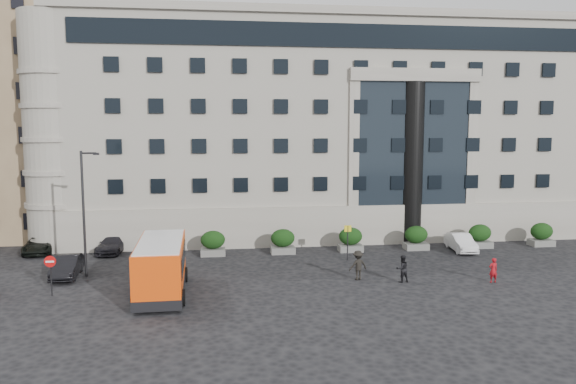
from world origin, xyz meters
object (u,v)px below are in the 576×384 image
hedge_c (351,239)px  minibus (161,265)px  red_truck (125,215)px  pedestrian_b (402,269)px  hedge_e (480,236)px  street_lamp (84,209)px  pedestrian_a (493,270)px  parked_car_b (67,266)px  hedge_f (541,234)px  white_taxi (461,242)px  hedge_d (416,238)px  bus_stop_sign (348,236)px  pedestrian_c (358,265)px  no_entry_sign (50,267)px  parked_car_c (113,244)px  parked_car_d (39,245)px  hedge_b (283,241)px  hedge_a (213,243)px

hedge_c → minibus: 16.19m
red_truck → pedestrian_b: size_ratio=3.40×
minibus → hedge_e: bearing=20.1°
pedestrian_b → street_lamp: bearing=-22.0°
pedestrian_a → pedestrian_b: 5.56m
hedge_e → street_lamp: bearing=-170.5°
parked_car_b → red_truck: bearing=82.8°
hedge_f → white_taxi: size_ratio=0.45×
hedge_d → bus_stop_sign: size_ratio=0.73×
parked_car_b → pedestrian_c: size_ratio=2.23×
no_entry_sign → red_truck: size_ratio=0.41×
hedge_d → white_taxi: (3.20, -0.97, -0.26)m
parked_car_c → white_taxi: (26.30, -3.03, 0.05)m
hedge_e → parked_car_c: (-28.30, 2.06, -0.31)m
hedge_f → pedestrian_c: size_ratio=0.99×
hedge_c → pedestrian_c: bearing=-100.4°
hedge_f → pedestrian_a: (-8.98, -9.45, -0.16)m
pedestrian_a → red_truck: bearing=-43.3°
parked_car_d → pedestrian_b: (24.52, -11.19, 0.23)m
hedge_f → parked_car_b: hedge_f is taller
street_lamp → no_entry_sign: bearing=-104.7°
hedge_b → hedge_c: 5.20m
street_lamp → minibus: (5.05, -4.42, -2.68)m
parked_car_d → pedestrian_c: 24.27m
hedge_f → hedge_b: bearing=180.0°
street_lamp → red_truck: bearing=89.9°
hedge_c → red_truck: (-18.32, 10.60, 0.55)m
street_lamp → hedge_f: bearing=8.0°
hedge_f → parked_car_b: size_ratio=0.45×
hedge_a → hedge_c: 10.40m
pedestrian_c → bus_stop_sign: bearing=-110.0°
hedge_b → street_lamp: size_ratio=0.23×
hedge_a → parked_car_d: 13.25m
street_lamp → parked_car_b: size_ratio=1.94×
no_entry_sign → hedge_f: bearing=14.2°
bus_stop_sign → minibus: size_ratio=0.34×
pedestrian_c → hedge_b: bearing=-78.1°
minibus → red_truck: size_ratio=1.30×
parked_car_d → hedge_d: bearing=-13.5°
hedge_a → hedge_d: 15.60m
hedge_e → red_truck: size_ratio=0.32×
hedge_e → pedestrian_c: (-11.83, -7.79, -0.00)m
no_entry_sign → pedestrian_a: 26.04m
hedge_a → hedge_f: size_ratio=1.00×
hedge_c → pedestrian_b: 8.73m
hedge_d → pedestrian_c: (-6.63, -7.79, -0.00)m
hedge_c → hedge_e: (10.40, 0.00, 0.00)m
street_lamp → parked_car_c: size_ratio=1.87×
bus_stop_sign → minibus: bearing=-152.6°
minibus → white_taxi: (21.69, 8.25, -1.02)m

